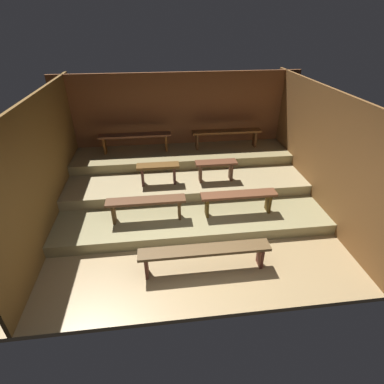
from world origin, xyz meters
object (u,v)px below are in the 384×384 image
object	(u,v)px
bench_lower_right	(239,198)
bench_middle_left	(158,170)
bench_floor_center	(205,252)
bench_upper_left	(135,138)
bench_lower_left	(146,204)
bench_upper_right	(226,134)
bench_middle_right	(216,167)

from	to	relation	value
bench_lower_right	bench_middle_left	bearing A→B (deg)	146.61
bench_floor_center	bench_middle_left	size ratio (longest dim) A/B	2.35
bench_middle_left	bench_upper_left	bearing A→B (deg)	111.45
bench_lower_left	bench_middle_left	bearing A→B (deg)	75.32
bench_lower_left	bench_lower_right	size ratio (longest dim) A/B	1.00
bench_floor_center	bench_upper_left	world-z (taller)	bench_upper_left
bench_lower_left	bench_upper_right	size ratio (longest dim) A/B	0.85
bench_upper_right	bench_lower_left	bearing A→B (deg)	-131.33
bench_floor_center	bench_middle_right	distance (m)	2.34
bench_middle_left	bench_upper_right	distance (m)	2.22
bench_lower_left	bench_middle_left	size ratio (longest dim) A/B	1.64
bench_lower_left	bench_middle_left	xyz separation A→B (m)	(0.26, 1.00, 0.20)
bench_lower_left	bench_upper_right	distance (m)	3.12
bench_lower_left	bench_middle_right	distance (m)	1.83
bench_upper_left	bench_lower_right	bearing A→B (deg)	-48.67
bench_floor_center	bench_lower_right	distance (m)	1.51
bench_middle_left	bench_upper_left	size ratio (longest dim) A/B	0.52
bench_lower_left	bench_lower_right	world-z (taller)	same
bench_middle_right	bench_middle_left	bearing A→B (deg)	180.00
bench_floor_center	bench_middle_right	size ratio (longest dim) A/B	2.35
bench_lower_left	bench_lower_right	bearing A→B (deg)	0.00
bench_lower_right	bench_upper_right	size ratio (longest dim) A/B	0.85
bench_middle_left	bench_upper_right	bearing A→B (deg)	36.52
bench_lower_left	bench_middle_right	size ratio (longest dim) A/B	1.64
bench_lower_right	bench_middle_right	distance (m)	1.05
bench_floor_center	bench_upper_left	distance (m)	3.79
bench_floor_center	bench_middle_right	xyz separation A→B (m)	(0.60, 2.23, 0.41)
bench_middle_right	bench_upper_right	bearing A→B (deg)	68.55
bench_upper_left	bench_upper_right	bearing A→B (deg)	0.00
bench_floor_center	bench_lower_left	bearing A→B (deg)	126.97
bench_floor_center	bench_upper_right	size ratio (longest dim) A/B	1.21
bench_floor_center	bench_upper_right	world-z (taller)	bench_upper_right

